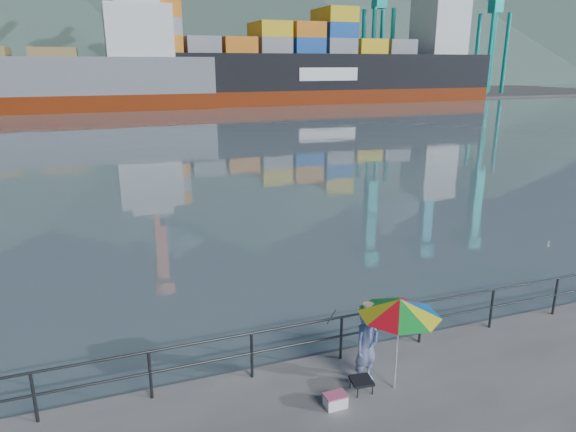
# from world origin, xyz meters

# --- Properties ---
(harbor_water) EXTENTS (500.00, 280.00, 0.00)m
(harbor_water) POSITION_xyz_m (0.00, 130.00, 0.00)
(harbor_water) COLOR slate
(harbor_water) RESTS_ON ground
(far_dock) EXTENTS (200.00, 40.00, 0.40)m
(far_dock) POSITION_xyz_m (10.00, 93.00, 0.00)
(far_dock) COLOR #514F4C
(far_dock) RESTS_ON ground
(guardrail) EXTENTS (22.00, 0.06, 1.03)m
(guardrail) POSITION_xyz_m (0.00, 1.70, 0.52)
(guardrail) COLOR #2D3033
(guardrail) RESTS_ON ground
(port_cranes) EXTENTS (116.00, 28.00, 38.40)m
(port_cranes) POSITION_xyz_m (31.00, 84.00, 16.00)
(port_cranes) COLOR #C6293C
(port_cranes) RESTS_ON ground
(container_stacks) EXTENTS (58.00, 8.40, 7.80)m
(container_stacks) POSITION_xyz_m (33.30, 93.98, 3.01)
(container_stacks) COLOR orange
(container_stacks) RESTS_ON ground
(fisherman) EXTENTS (0.65, 0.52, 1.57)m
(fisherman) POSITION_xyz_m (1.11, 0.79, 0.78)
(fisherman) COLOR #2A479C
(fisherman) RESTS_ON ground
(beach_umbrella) EXTENTS (1.88, 1.88, 1.93)m
(beach_umbrella) POSITION_xyz_m (1.54, 0.38, 1.77)
(beach_umbrella) COLOR white
(beach_umbrella) RESTS_ON ground
(folding_stool) EXTENTS (0.45, 0.45, 0.27)m
(folding_stool) POSITION_xyz_m (0.87, 0.51, 0.14)
(folding_stool) COLOR black
(folding_stool) RESTS_ON ground
(cooler_bag) EXTENTS (0.41, 0.28, 0.23)m
(cooler_bag) POSITION_xyz_m (0.20, 0.26, 0.12)
(cooler_bag) COLOR white
(cooler_bag) RESTS_ON ground
(fishing_rod) EXTENTS (0.68, 1.81, 1.35)m
(fishing_rod) POSITION_xyz_m (0.85, 1.93, 0.00)
(fishing_rod) COLOR black
(fishing_rod) RESTS_ON ground
(bulk_carrier) EXTENTS (54.99, 9.52, 14.50)m
(bulk_carrier) POSITION_xyz_m (-12.65, 72.73, 4.07)
(bulk_carrier) COLOR #671F07
(bulk_carrier) RESTS_ON ground
(container_ship) EXTENTS (62.32, 10.39, 18.10)m
(container_ship) POSITION_xyz_m (33.07, 74.80, 5.81)
(container_ship) COLOR #671F07
(container_ship) RESTS_ON ground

